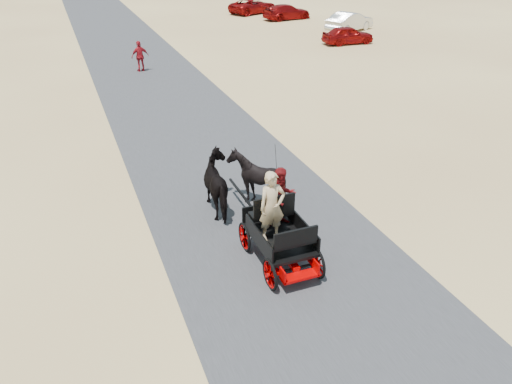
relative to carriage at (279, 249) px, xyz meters
name	(u,v)px	position (x,y,z in m)	size (l,w,h in m)	color
ground	(282,254)	(0.22, 0.27, -0.36)	(140.00, 140.00, 0.00)	tan
road	(282,253)	(0.22, 0.27, -0.35)	(6.00, 140.00, 0.01)	#38383A
carriage	(279,249)	(0.00, 0.00, 0.00)	(1.30, 2.40, 0.72)	black
horse_left	(221,185)	(-0.55, 3.00, 0.49)	(0.91, 2.01, 1.70)	black
horse_right	(256,178)	(0.55, 3.00, 0.49)	(1.37, 1.54, 1.70)	black
driver_man	(272,207)	(-0.20, 0.05, 1.26)	(0.66, 0.43, 1.80)	tan
passenger_woman	(282,197)	(0.30, 0.60, 1.15)	(0.77, 0.60, 1.58)	#660C0F
pedestrian	(140,56)	(0.07, 19.87, 0.50)	(1.01, 0.42, 1.73)	maroon
car_a	(348,35)	(15.05, 21.97, 0.26)	(1.47, 3.64, 1.24)	maroon
car_b	(350,22)	(17.64, 26.07, 0.37)	(1.55, 4.45, 1.47)	silver
car_c	(287,12)	(15.31, 32.87, 0.28)	(1.80, 4.43, 1.29)	maroon
car_d	(253,6)	(13.76, 37.12, 0.31)	(2.23, 4.84, 1.34)	maroon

